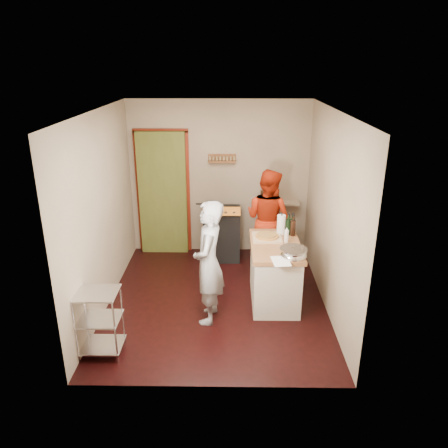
% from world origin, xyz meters
% --- Properties ---
extents(floor, '(3.50, 3.50, 0.00)m').
position_xyz_m(floor, '(0.00, 0.00, 0.00)').
color(floor, black).
rests_on(floor, ground).
extents(back_wall, '(3.00, 0.44, 2.60)m').
position_xyz_m(back_wall, '(-0.64, 1.78, 1.13)').
color(back_wall, tan).
rests_on(back_wall, ground).
extents(left_wall, '(0.04, 3.50, 2.60)m').
position_xyz_m(left_wall, '(-1.50, 0.00, 1.30)').
color(left_wall, tan).
rests_on(left_wall, ground).
extents(right_wall, '(0.04, 3.50, 2.60)m').
position_xyz_m(right_wall, '(1.50, 0.00, 1.30)').
color(right_wall, tan).
rests_on(right_wall, ground).
extents(ceiling, '(3.00, 3.50, 0.02)m').
position_xyz_m(ceiling, '(0.00, 0.00, 2.61)').
color(ceiling, white).
rests_on(ceiling, back_wall).
extents(stove, '(0.60, 0.63, 1.00)m').
position_xyz_m(stove, '(0.05, 1.42, 0.45)').
color(stove, black).
rests_on(stove, ground).
extents(wire_shelving, '(0.48, 0.40, 0.80)m').
position_xyz_m(wire_shelving, '(-1.28, -1.20, 0.44)').
color(wire_shelving, silver).
rests_on(wire_shelving, ground).
extents(island, '(0.69, 1.26, 1.16)m').
position_xyz_m(island, '(0.81, 0.02, 0.46)').
color(island, beige).
rests_on(island, ground).
extents(person_stripe, '(0.44, 0.62, 1.61)m').
position_xyz_m(person_stripe, '(-0.08, -0.47, 0.80)').
color(person_stripe, '#BAB9BF').
rests_on(person_stripe, ground).
extents(person_red, '(0.99, 0.96, 1.61)m').
position_xyz_m(person_red, '(0.79, 1.14, 0.80)').
color(person_red, '#B0250B').
rests_on(person_red, ground).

